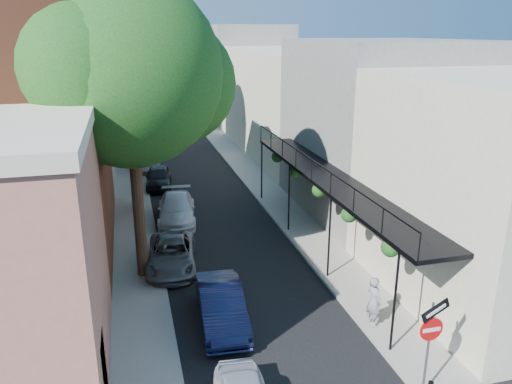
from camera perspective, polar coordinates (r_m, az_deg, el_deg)
road_surface at (r=39.92m, az=-8.52°, el=4.12°), size 6.00×64.00×0.01m
sidewalk_left at (r=39.71m, az=-14.27°, el=3.77°), size 2.00×64.00×0.12m
sidewalk_right at (r=40.50m, az=-2.88°, el=4.58°), size 2.00×64.00×0.12m
buildings_left at (r=37.99m, az=-22.92°, el=9.80°), size 10.10×59.10×12.00m
buildings_right at (r=40.53m, az=4.23°, el=10.84°), size 9.80×55.00×10.00m
sign_post at (r=14.03m, az=19.35°, el=-14.95°), size 0.89×0.17×2.99m
oak_near at (r=18.92m, az=-13.06°, el=12.83°), size 7.48×6.80×11.42m
oak_mid at (r=26.93m, az=-13.71°, el=12.43°), size 6.60×6.00×10.20m
oak_far at (r=35.88m, az=-14.16°, el=15.59°), size 7.70×7.00×11.90m
parked_car_b at (r=17.12m, az=-3.99°, el=-12.82°), size 1.67×4.19×1.35m
parked_car_c at (r=21.10m, az=-9.60°, el=-7.07°), size 2.47×4.44×1.18m
parked_car_d at (r=25.98m, az=-9.07°, el=-1.97°), size 2.33×4.74×1.33m
parked_car_e at (r=31.95m, az=-11.05°, el=1.69°), size 1.90×3.95×1.30m
parked_car_f at (r=35.98m, az=-12.01°, el=3.46°), size 1.76×4.08×1.31m
parked_car_g at (r=41.31m, az=-12.02°, el=5.33°), size 2.67×4.97×1.33m
pedestrian at (r=17.15m, az=13.31°, el=-12.05°), size 0.51×0.69×1.73m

